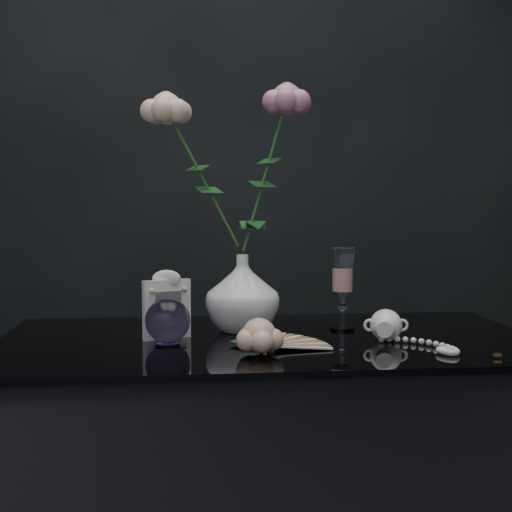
{
  "coord_description": "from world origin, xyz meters",
  "views": [
    {
      "loc": [
        -0.18,
        -1.31,
        1.02
      ],
      "look_at": [
        -0.03,
        0.06,
        0.92
      ],
      "focal_mm": 50.0,
      "sensor_mm": 36.0,
      "label": 1
    }
  ],
  "objects": [
    {
      "name": "pearl_jar",
      "position": [
        0.22,
        0.0,
        0.79
      ],
      "size": [
        0.24,
        0.25,
        0.06
      ],
      "primitive_type": null,
      "rotation": [
        0.0,
        0.0,
        -0.12
      ],
      "color": "white",
      "rests_on": "table"
    },
    {
      "name": "roses",
      "position": [
        -0.07,
        0.12,
        1.11
      ],
      "size": [
        0.33,
        0.13,
        0.4
      ],
      "color": "#FFC6A4",
      "rests_on": "vase"
    },
    {
      "name": "paperweight",
      "position": [
        -0.2,
        0.02,
        0.8
      ],
      "size": [
        0.11,
        0.11,
        0.09
      ],
      "primitive_type": null,
      "rotation": [
        0.0,
        0.0,
        -0.38
      ],
      "color": "#AA83D6",
      "rests_on": "table"
    },
    {
      "name": "paper_fan",
      "position": [
        -0.02,
        -0.08,
        0.77
      ],
      "size": [
        0.27,
        0.25,
        0.02
      ],
      "primitive_type": null,
      "rotation": [
        0.0,
        0.0,
        0.4
      ],
      "color": "#F3E1C2",
      "rests_on": "table"
    },
    {
      "name": "wine_glass",
      "position": [
        0.16,
        0.12,
        0.85
      ],
      "size": [
        0.06,
        0.06,
        0.17
      ],
      "primitive_type": null,
      "rotation": [
        0.0,
        0.0,
        0.26
      ],
      "color": "white",
      "rests_on": "table"
    },
    {
      "name": "vase",
      "position": [
        -0.05,
        0.13,
        0.84
      ],
      "size": [
        0.15,
        0.15,
        0.16
      ],
      "primitive_type": "imported",
      "rotation": [
        0.0,
        0.0,
        0.01
      ],
      "color": "white",
      "rests_on": "table"
    },
    {
      "name": "picture_frame",
      "position": [
        -0.2,
        0.06,
        0.83
      ],
      "size": [
        0.12,
        0.11,
        0.13
      ],
      "primitive_type": null,
      "rotation": [
        0.0,
        0.0,
        0.42
      ],
      "color": "white",
      "rests_on": "table"
    },
    {
      "name": "loose_rose",
      "position": [
        -0.04,
        -0.1,
        0.79
      ],
      "size": [
        0.18,
        0.21,
        0.06
      ],
      "primitive_type": null,
      "rotation": [
        0.0,
        0.0,
        -0.21
      ],
      "color": "beige",
      "rests_on": "table"
    }
  ]
}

